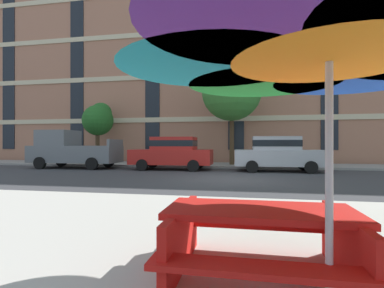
% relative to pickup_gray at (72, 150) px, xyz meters
% --- Properties ---
extents(ground_plane, '(120.00, 120.00, 0.00)m').
position_rel_pickup_gray_xyz_m(ground_plane, '(9.33, -3.70, -1.03)').
color(ground_plane, '#38383A').
extents(sidewalk_far, '(56.00, 3.60, 0.12)m').
position_rel_pickup_gray_xyz_m(sidewalk_far, '(9.33, 3.10, -0.97)').
color(sidewalk_far, gray).
rests_on(sidewalk_far, ground).
extents(apartment_building, '(43.19, 12.08, 16.00)m').
position_rel_pickup_gray_xyz_m(apartment_building, '(9.33, 11.29, 6.97)').
color(apartment_building, '#A87056').
rests_on(apartment_building, ground).
extents(pickup_gray, '(5.10, 2.12, 2.20)m').
position_rel_pickup_gray_xyz_m(pickup_gray, '(0.00, 0.00, 0.00)').
color(pickup_gray, slate).
rests_on(pickup_gray, ground).
extents(sedan_red, '(4.40, 1.98, 1.78)m').
position_rel_pickup_gray_xyz_m(sedan_red, '(6.04, -0.00, -0.08)').
color(sedan_red, '#B21E19').
rests_on(sedan_red, ground).
extents(sedan_silver, '(4.40, 1.98, 1.78)m').
position_rel_pickup_gray_xyz_m(sedan_silver, '(11.57, -0.00, -0.08)').
color(sedan_silver, '#A8AAB2').
rests_on(sedan_silver, ground).
extents(street_tree_left, '(2.18, 2.18, 4.36)m').
position_rel_pickup_gray_xyz_m(street_tree_left, '(-0.27, 3.66, 2.20)').
color(street_tree_left, '#4C3823').
rests_on(street_tree_left, ground).
extents(street_tree_middle, '(3.67, 3.92, 6.49)m').
position_rel_pickup_gray_xyz_m(street_tree_middle, '(9.22, 2.74, 3.57)').
color(street_tree_middle, '#4C3823').
rests_on(street_tree_middle, ground).
extents(patio_umbrella, '(3.41, 3.16, 2.47)m').
position_rel_pickup_gray_xyz_m(patio_umbrella, '(10.51, -12.70, 1.19)').
color(patio_umbrella, silver).
rests_on(patio_umbrella, ground).
extents(picnic_table, '(1.81, 1.53, 0.77)m').
position_rel_pickup_gray_xyz_m(picnic_table, '(10.01, -12.22, -0.54)').
color(picnic_table, red).
rests_on(picnic_table, ground).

